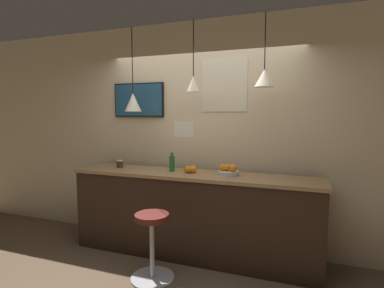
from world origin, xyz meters
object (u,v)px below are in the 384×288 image
(juice_bottle, at_px, (172,163))
(spread_jar, at_px, (120,164))
(bar_stool, at_px, (152,239))
(fruit_bowl, at_px, (229,171))
(mounted_tv, at_px, (139,100))

(juice_bottle, height_order, spread_jar, juice_bottle)
(bar_stool, relative_size, spread_jar, 7.12)
(fruit_bowl, xyz_separation_m, juice_bottle, (-0.71, 0.00, 0.05))
(bar_stool, bearing_deg, mounted_tv, 125.23)
(fruit_bowl, relative_size, mounted_tv, 0.32)
(bar_stool, height_order, spread_jar, spread_jar)
(spread_jar, bearing_deg, juice_bottle, 0.00)
(spread_jar, height_order, mounted_tv, mounted_tv)
(fruit_bowl, distance_m, mounted_tv, 1.62)
(bar_stool, height_order, juice_bottle, juice_bottle)
(fruit_bowl, bearing_deg, juice_bottle, 179.95)
(bar_stool, distance_m, spread_jar, 1.22)
(spread_jar, bearing_deg, fruit_bowl, -0.03)
(fruit_bowl, height_order, mounted_tv, mounted_tv)
(juice_bottle, relative_size, mounted_tv, 0.31)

